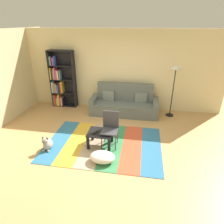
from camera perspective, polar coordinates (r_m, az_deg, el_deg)
ground_plane at (r=5.00m, az=-0.66°, el=-9.98°), size 14.00×14.00×0.00m
back_wall at (r=6.78m, az=3.15°, el=12.13°), size 6.80×0.10×2.70m
rug at (r=5.07m, az=-2.50°, el=-9.40°), size 2.93×2.04×0.01m
couch at (r=6.58m, az=3.59°, el=2.41°), size 2.26×0.80×1.00m
bookshelf at (r=7.25m, az=-15.16°, el=8.74°), size 0.90×0.28×2.02m
coffee_table at (r=4.85m, az=-3.51°, el=-6.70°), size 0.61×0.50×0.39m
pouf at (r=4.44m, az=-2.87°, el=-13.18°), size 0.57×0.41×0.23m
dog at (r=5.04m, az=-18.59°, el=-8.92°), size 0.22×0.35×0.40m
standing_lamp at (r=6.35m, az=18.25°, el=10.78°), size 0.32×0.32×1.72m
tv_remote at (r=4.77m, az=-4.88°, el=-6.08°), size 0.10×0.15×0.02m
folding_chair at (r=4.78m, az=-0.52°, el=-4.15°), size 0.40×0.40×0.90m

